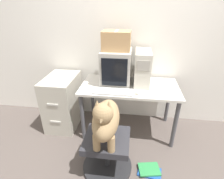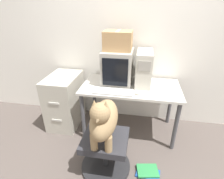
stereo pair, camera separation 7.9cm
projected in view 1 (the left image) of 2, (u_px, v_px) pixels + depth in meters
The scene contains 12 objects.
ground_plane at pixel (126, 144), 2.29m from camera, with size 12.00×12.00×0.00m, color #564C47.
wall_back at pixel (133, 33), 2.35m from camera, with size 8.00×0.05×2.60m.
desk at pixel (129, 92), 2.31m from camera, with size 1.26×0.66×0.70m.
crt_monitor at pixel (116, 67), 2.26m from camera, with size 0.38×0.43×0.44m.
pc_tower at pixel (142, 68), 2.24m from camera, with size 0.19×0.43×0.43m.
keyboard at pixel (113, 92), 2.08m from camera, with size 0.47×0.17×0.03m.
computer_mouse at pixel (137, 93), 2.04m from camera, with size 0.06×0.05×0.04m.
office_chair at pixel (107, 153), 1.88m from camera, with size 0.54×0.54×0.43m.
dog at pixel (106, 119), 1.62m from camera, with size 0.25×0.54×0.53m.
filing_cabinet at pixel (63, 101), 2.54m from camera, with size 0.41×0.63×0.76m.
cardboard_box at pixel (117, 41), 2.12m from camera, with size 0.34×0.27×0.23m.
book_stack_floor at pixel (149, 171), 1.91m from camera, with size 0.27×0.22×0.04m.
Camera 1 is at (0.05, -1.74, 1.67)m, focal length 28.00 mm.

